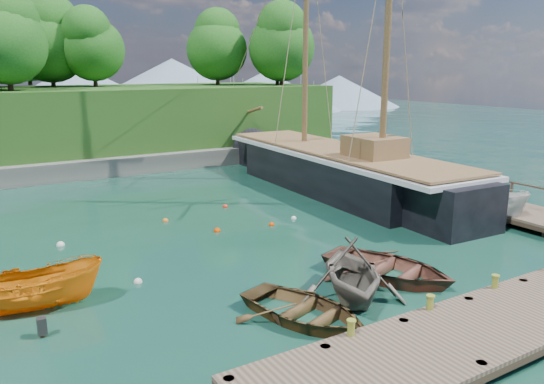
% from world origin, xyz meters
% --- Properties ---
extents(ground, '(160.00, 160.00, 0.00)m').
position_xyz_m(ground, '(0.00, 0.00, 0.00)').
color(ground, '#13392C').
rests_on(ground, ground).
extents(dock_near, '(20.00, 3.20, 1.10)m').
position_xyz_m(dock_near, '(2.00, -6.50, 0.43)').
color(dock_near, '#4B3B2F').
rests_on(dock_near, ground).
extents(dock_east, '(3.20, 24.00, 1.10)m').
position_xyz_m(dock_east, '(11.50, 7.00, 0.43)').
color(dock_east, '#4B3B2F').
rests_on(dock_east, ground).
extents(bollard_0, '(0.26, 0.26, 0.45)m').
position_xyz_m(bollard_0, '(-4.00, -5.10, 0.00)').
color(bollard_0, olive).
rests_on(bollard_0, ground).
extents(bollard_1, '(0.26, 0.26, 0.45)m').
position_xyz_m(bollard_1, '(-1.00, -5.10, 0.00)').
color(bollard_1, olive).
rests_on(bollard_1, ground).
extents(bollard_2, '(0.26, 0.26, 0.45)m').
position_xyz_m(bollard_2, '(2.00, -5.10, 0.00)').
color(bollard_2, olive).
rests_on(bollard_2, ground).
extents(rowboat_0, '(4.33, 5.12, 0.90)m').
position_xyz_m(rowboat_0, '(-3.89, -2.77, 0.00)').
color(rowboat_0, '#523C1F').
rests_on(rowboat_0, ground).
extents(rowboat_1, '(5.16, 5.41, 2.22)m').
position_xyz_m(rowboat_1, '(-1.68, -2.30, 0.00)').
color(rowboat_1, slate).
rests_on(rowboat_1, ground).
extents(rowboat_2, '(5.07, 5.92, 1.04)m').
position_xyz_m(rowboat_2, '(0.65, -1.62, 0.00)').
color(rowboat_2, brown).
rests_on(rowboat_2, ground).
extents(motorboat_orange, '(4.47, 2.28, 1.65)m').
position_xyz_m(motorboat_orange, '(-10.82, 2.30, 0.00)').
color(motorboat_orange, orange).
rests_on(motorboat_orange, ground).
extents(cabin_boat_white, '(2.59, 5.43, 2.02)m').
position_xyz_m(cabin_boat_white, '(10.00, 1.81, 0.00)').
color(cabin_boat_white, silver).
rests_on(cabin_boat_white, ground).
extents(schooner, '(6.03, 28.01, 20.61)m').
position_xyz_m(schooner, '(7.86, 10.45, 1.14)').
color(schooner, black).
rests_on(schooner, ground).
extents(mooring_buoy_0, '(0.31, 0.31, 0.31)m').
position_xyz_m(mooring_buoy_0, '(-7.35, 2.76, 0.00)').
color(mooring_buoy_0, silver).
rests_on(mooring_buoy_0, ground).
extents(mooring_buoy_1, '(0.34, 0.34, 0.34)m').
position_xyz_m(mooring_buoy_1, '(-2.26, 6.80, 0.00)').
color(mooring_buoy_1, '#DB3D00').
rests_on(mooring_buoy_1, ground).
extents(mooring_buoy_2, '(0.28, 0.28, 0.28)m').
position_xyz_m(mooring_buoy_2, '(0.48, 6.34, 0.00)').
color(mooring_buoy_2, '#D43B01').
rests_on(mooring_buoy_2, ground).
extents(mooring_buoy_3, '(0.28, 0.28, 0.28)m').
position_xyz_m(mooring_buoy_3, '(2.03, 6.70, 0.00)').
color(mooring_buoy_3, white).
rests_on(mooring_buoy_3, ground).
extents(mooring_buoy_4, '(0.30, 0.30, 0.30)m').
position_xyz_m(mooring_buoy_4, '(-3.74, 9.71, 0.00)').
color(mooring_buoy_4, orange).
rests_on(mooring_buoy_4, ground).
extents(mooring_buoy_5, '(0.29, 0.29, 0.29)m').
position_xyz_m(mooring_buoy_5, '(0.09, 10.67, 0.00)').
color(mooring_buoy_5, red).
rests_on(mooring_buoy_5, ground).
extents(mooring_buoy_6, '(0.35, 0.35, 0.35)m').
position_xyz_m(mooring_buoy_6, '(-8.97, 8.51, 0.00)').
color(mooring_buoy_6, silver).
rests_on(mooring_buoy_6, ground).
extents(distant_ridge, '(117.00, 40.00, 10.00)m').
position_xyz_m(distant_ridge, '(4.30, 70.00, 4.35)').
color(distant_ridge, '#728CA5').
rests_on(distant_ridge, ground).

